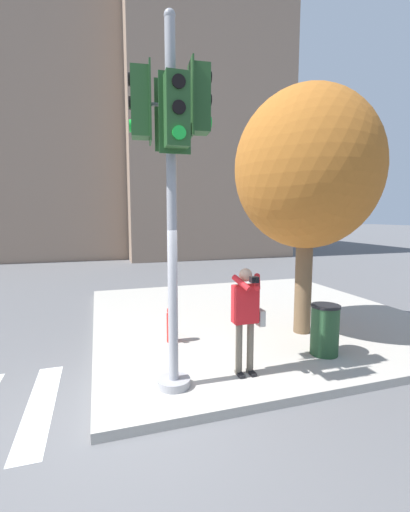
% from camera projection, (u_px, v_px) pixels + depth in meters
% --- Properties ---
extents(ground_plane, '(160.00, 160.00, 0.00)m').
position_uv_depth(ground_plane, '(130.00, 415.00, 4.67)').
color(ground_plane, '#5B5B5E').
extents(sidewalk_corner, '(8.00, 8.00, 0.14)m').
position_uv_depth(sidewalk_corner, '(252.00, 316.00, 9.02)').
color(sidewalk_corner, '#ADA89E').
rests_on(sidewalk_corner, ground_plane).
extents(traffic_signal_pole, '(1.14, 1.14, 5.29)m').
position_uv_depth(traffic_signal_pole, '(172.00, 151.00, 4.76)').
color(traffic_signal_pole, '#939399').
rests_on(traffic_signal_pole, sidewalk_corner).
extents(person_photographer, '(0.58, 0.54, 1.73)m').
position_uv_depth(person_photographer, '(246.00, 312.00, 5.46)').
color(person_photographer, black).
rests_on(person_photographer, sidewalk_corner).
extents(street_tree, '(3.03, 3.03, 5.20)m').
position_uv_depth(street_tree, '(307.00, 170.00, 7.15)').
color(street_tree, brown).
rests_on(street_tree, sidewalk_corner).
extents(fire_hydrant, '(0.21, 0.27, 0.75)m').
position_uv_depth(fire_hydrant, '(172.00, 324.00, 6.94)').
color(fire_hydrant, red).
rests_on(fire_hydrant, sidewalk_corner).
extents(trash_bin, '(0.53, 0.53, 0.93)m').
position_uv_depth(trash_bin, '(325.00, 330.00, 6.31)').
color(trash_bin, '#234728').
rests_on(trash_bin, sidewalk_corner).
extents(building_left, '(15.89, 13.00, 21.51)m').
position_uv_depth(building_left, '(22.00, 99.00, 23.88)').
color(building_left, gray).
rests_on(building_left, ground_plane).
extents(building_right, '(10.59, 10.89, 16.93)m').
position_uv_depth(building_right, '(194.00, 136.00, 24.90)').
color(building_right, gray).
rests_on(building_right, ground_plane).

